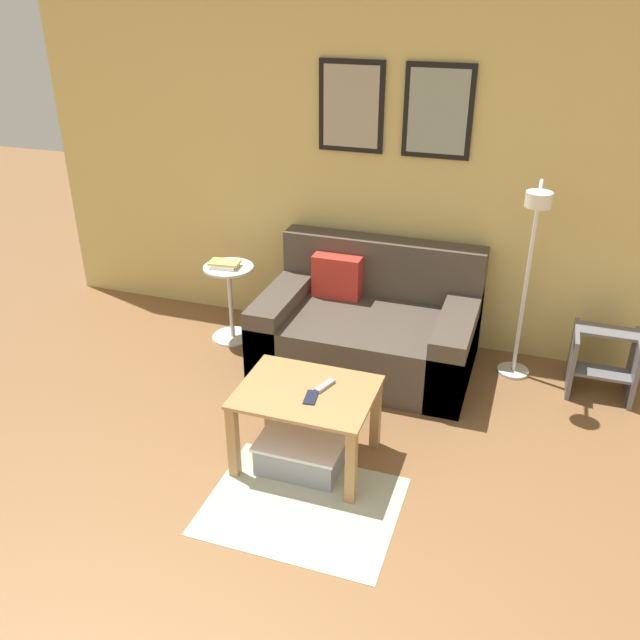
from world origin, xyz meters
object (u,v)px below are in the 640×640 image
floor_lamp (529,263)px  book_stack (225,264)px  couch (368,328)px  step_stool (603,361)px  cell_phone (311,397)px  storage_bin (303,450)px  coffee_table (306,406)px  remote_control (325,386)px  side_table (230,296)px

floor_lamp → book_stack: size_ratio=5.96×
couch → step_stool: (1.62, 0.13, -0.05)m
cell_phone → storage_bin: bearing=156.8°
storage_bin → cell_phone: 0.39m
coffee_table → book_stack: bearing=131.8°
couch → remote_control: size_ratio=10.08×
floor_lamp → storage_bin: bearing=-130.0°
side_table → remote_control: side_table is taller
storage_bin → book_stack: (-1.08, 1.26, 0.53)m
floor_lamp → remote_control: (-0.99, -1.18, -0.42)m
coffee_table → cell_phone: size_ratio=5.49×
storage_bin → remote_control: 0.42m
step_stool → remote_control: bearing=-140.6°
floor_lamp → step_stool: floor_lamp is taller
book_stack → remote_control: 1.65m
couch → side_table: 1.11m
storage_bin → side_table: 1.69m
side_table → remote_control: (1.16, -1.17, 0.13)m
floor_lamp → cell_phone: bearing=-128.2°
remote_control → step_stool: (1.57, 1.29, -0.26)m
book_stack → cell_phone: bearing=-48.3°
couch → side_table: (-1.11, 0.01, 0.08)m
coffee_table → step_stool: size_ratio=1.76×
storage_bin → side_table: side_table is taller
book_stack → floor_lamp: bearing=0.9°
couch → remote_control: 1.17m
storage_bin → step_stool: 2.18m
side_table → step_stool: (2.73, 0.12, -0.13)m
side_table → step_stool: bearing=2.5°
storage_bin → cell_phone: cell_phone is taller
side_table → cell_phone: 1.72m
floor_lamp → step_stool: size_ratio=3.27×
coffee_table → storage_bin: 0.29m
couch → side_table: bearing=179.3°
side_table → book_stack: size_ratio=2.54×
couch → floor_lamp: floor_lamp is taller
book_stack → remote_control: bearing=-44.3°
remote_control → step_stool: size_ratio=0.34×
remote_control → step_stool: 2.04m
storage_bin → cell_phone: size_ratio=3.52×
storage_bin → step_stool: (1.66, 1.40, 0.14)m
couch → step_stool: couch is taller
step_stool → book_stack: bearing=-177.1°
storage_bin → side_table: bearing=129.7°
storage_bin → book_stack: 1.75m
storage_bin → remote_control: (0.09, 0.11, 0.40)m
cell_phone → book_stack: bearing=124.6°
coffee_table → side_table: side_table is taller
floor_lamp → coffee_table: bearing=-130.9°
couch → floor_lamp: bearing=1.6°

